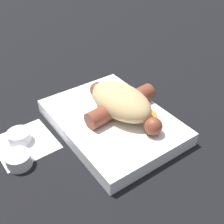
# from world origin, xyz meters

# --- Properties ---
(ground_plane) EXTENTS (3.00, 3.00, 0.00)m
(ground_plane) POSITION_xyz_m (0.00, 0.00, 0.00)
(ground_plane) COLOR black
(food_tray) EXTENTS (0.27, 0.20, 0.03)m
(food_tray) POSITION_xyz_m (0.00, 0.00, 0.01)
(food_tray) COLOR white
(food_tray) RESTS_ON ground_plane
(bread_roll) EXTENTS (0.15, 0.10, 0.06)m
(bread_roll) POSITION_xyz_m (-0.00, 0.02, 0.06)
(bread_roll) COLOR tan
(bread_roll) RESTS_ON food_tray
(sausage) EXTENTS (0.19, 0.16, 0.03)m
(sausage) POSITION_xyz_m (0.00, 0.02, 0.05)
(sausage) COLOR brown
(sausage) RESTS_ON food_tray
(pickled_veggies) EXTENTS (0.07, 0.06, 0.00)m
(pickled_veggies) POSITION_xyz_m (0.05, 0.05, 0.03)
(pickled_veggies) COLOR orange
(pickled_veggies) RESTS_ON food_tray
(napkin) EXTENTS (0.11, 0.11, 0.00)m
(napkin) POSITION_xyz_m (-0.06, -0.16, 0.00)
(napkin) COLOR white
(napkin) RESTS_ON ground_plane
(condiment_cup_near) EXTENTS (0.04, 0.04, 0.02)m
(condiment_cup_near) POSITION_xyz_m (-0.07, -0.17, 0.01)
(condiment_cup_near) COLOR white
(condiment_cup_near) RESTS_ON ground_plane
(condiment_cup_far) EXTENTS (0.04, 0.04, 0.02)m
(condiment_cup_far) POSITION_xyz_m (-0.01, -0.19, 0.01)
(condiment_cup_far) COLOR white
(condiment_cup_far) RESTS_ON ground_plane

